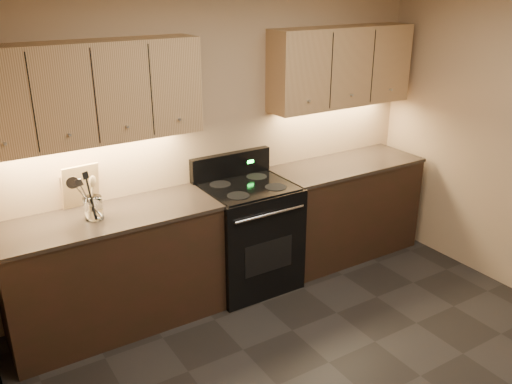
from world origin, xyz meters
The scene contains 14 objects.
wall_back centered at (0.00, 2.00, 1.30)m, with size 4.00×0.04×2.60m, color tan.
wall_left centered at (-2.00, 0.00, 1.30)m, with size 0.04×4.00×2.60m, color tan.
counter_left centered at (-1.10, 1.70, 0.47)m, with size 1.62×0.62×0.93m.
counter_right centered at (1.18, 1.70, 0.47)m, with size 1.46×0.62×0.93m.
stove centered at (0.08, 1.68, 0.48)m, with size 0.76×0.68×1.14m.
upper_cab_left centered at (-1.10, 1.85, 1.80)m, with size 1.60×0.30×0.70m, color tan.
upper_cab_right centered at (1.18, 1.85, 1.80)m, with size 1.44×0.30×0.70m, color tan.
outlet_plate centered at (-1.30, 1.99, 1.12)m, with size 0.09×0.01×0.12m, color #B2B5BA.
utensil_crock centered at (-1.20, 1.70, 1.01)m, with size 0.14×0.14×0.17m.
cutting_board centered at (-1.21, 1.95, 1.10)m, with size 0.27×0.02×0.35m, color tan.
wooden_spoon centered at (-1.23, 1.68, 1.09)m, with size 0.06×0.06×0.29m, color tan, non-canonical shape.
black_turner centered at (-1.20, 1.68, 1.12)m, with size 0.08×0.08×0.35m, color black, non-canonical shape.
steel_spatula centered at (-1.18, 1.71, 1.11)m, with size 0.08×0.08×0.33m, color silver, non-canonical shape.
steel_skimmer centered at (-1.16, 1.68, 1.12)m, with size 0.09×0.09×0.35m, color silver, non-canonical shape.
Camera 1 is at (-2.10, -1.93, 2.54)m, focal length 38.00 mm.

